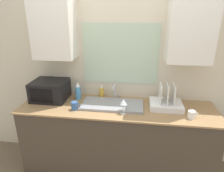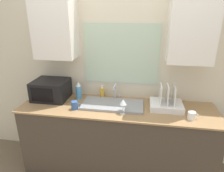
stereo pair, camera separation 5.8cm
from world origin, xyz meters
name	(u,v)px [view 1 (the left image)]	position (x,y,z in m)	size (l,w,h in m)	color
countertop	(117,139)	(0.00, 0.32, 0.47)	(2.39, 0.66, 0.94)	#42382D
wall_back	(120,62)	(0.00, 0.63, 1.42)	(6.00, 0.38, 2.60)	beige
sink_basin	(113,105)	(-0.06, 0.33, 0.95)	(0.75, 0.36, 0.03)	gray
faucet	(115,91)	(-0.05, 0.52, 1.06)	(0.08, 0.16, 0.21)	#B7B7BC
microwave	(50,90)	(-0.90, 0.42, 1.06)	(0.44, 0.38, 0.25)	black
dish_rack	(166,103)	(0.59, 0.38, 1.00)	(0.38, 0.32, 0.29)	white
spray_bottle	(78,91)	(-0.54, 0.48, 1.05)	(0.07, 0.07, 0.24)	#4C99D8
soap_bottle	(102,92)	(-0.24, 0.56, 1.01)	(0.06, 0.06, 0.17)	gold
mug_near_sink	(75,106)	(-0.49, 0.17, 0.99)	(0.11, 0.08, 0.10)	#335999
wine_glass	(123,103)	(0.09, 0.16, 1.07)	(0.08, 0.08, 0.17)	silver
mug_by_rack	(192,115)	(0.84, 0.15, 0.98)	(0.11, 0.08, 0.09)	white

